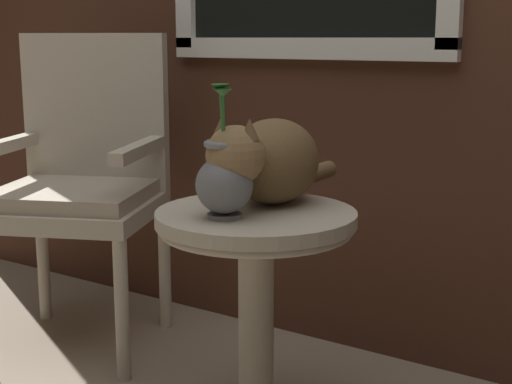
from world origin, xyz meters
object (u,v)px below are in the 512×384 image
at_px(wicker_chair, 82,174).
at_px(cat, 268,160).
at_px(pewter_vase_with_ivy, 224,178).
at_px(wicker_side_table, 256,279).

height_order(wicker_chair, cat, wicker_chair).
bearing_deg(pewter_vase_with_ivy, wicker_side_table, 78.71).
relative_size(wicker_chair, pewter_vase_with_ivy, 3.21).
bearing_deg(cat, wicker_chair, 171.89).
xyz_separation_m(wicker_side_table, cat, (-0.01, 0.08, 0.30)).
relative_size(cat, pewter_vase_with_ivy, 1.78).
bearing_deg(wicker_side_table, cat, 99.28).
bearing_deg(wicker_side_table, pewter_vase_with_ivy, -101.29).
xyz_separation_m(wicker_chair, cat, (0.83, -0.12, 0.14)).
height_order(wicker_side_table, cat, cat).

